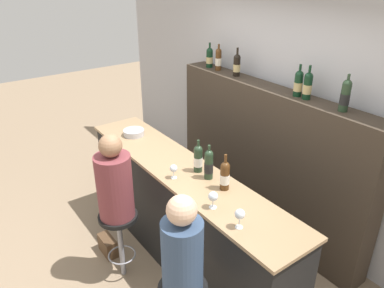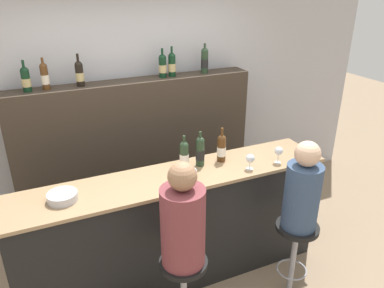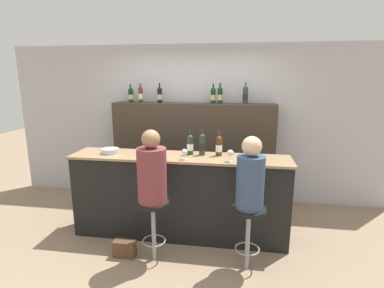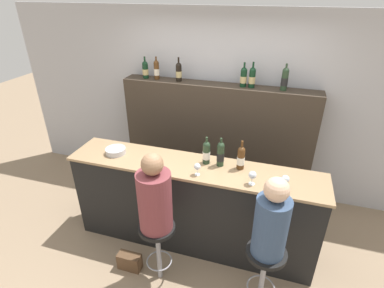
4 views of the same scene
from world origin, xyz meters
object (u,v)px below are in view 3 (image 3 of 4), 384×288
Objects in this scene: wine_bottle_backbar_5 at (245,95)px; bar_stool_left at (153,215)px; wine_bottle_counter_2 at (219,146)px; handbag at (125,249)px; wine_glass_2 at (256,153)px; metal_bowl at (110,151)px; wine_bottle_backbar_3 at (213,95)px; wine_bottle_backbar_4 at (220,95)px; wine_glass_0 at (184,152)px; bar_stool_right at (248,222)px; wine_bottle_backbar_0 at (131,95)px; wine_bottle_backbar_2 at (160,95)px; guest_seated_right at (250,177)px; guest_seated_left at (152,171)px; wine_bottle_counter_0 at (190,145)px; wine_bottle_counter_1 at (202,144)px; wine_bottle_backbar_1 at (141,94)px; wine_glass_1 at (230,153)px.

wine_bottle_backbar_5 reaches higher than bar_stool_left.
wine_bottle_counter_2 is 1.69m from handbag.
wine_glass_2 reaches higher than metal_bowl.
wine_bottle_backbar_3 is 1.54m from wine_glass_2.
wine_bottle_backbar_3 is 0.11m from wine_bottle_backbar_4.
wine_glass_0 is 1.10m from bar_stool_right.
wine_bottle_backbar_0 is at bearing 116.07° from bar_stool_left.
wine_bottle_backbar_2 is at bearing 135.12° from wine_bottle_counter_2.
bar_stool_right is at bearing 0.00° from bar_stool_left.
guest_seated_right is (0.44, -1.73, -0.73)m from wine_bottle_backbar_4.
wine_bottle_counter_0 is at bearing 66.00° from guest_seated_left.
wine_bottle_backbar_0 is at bearing 141.72° from wine_bottle_counter_1.
bar_stool_right is (1.42, -1.73, -1.24)m from wine_bottle_backbar_2.
wine_bottle_backbar_4 is at bearing -0.00° from wine_bottle_backbar_0.
wine_bottle_backbar_4 is at bearing 104.43° from guest_seated_right.
metal_bowl is (0.11, -1.14, -0.66)m from wine_bottle_backbar_0.
wine_bottle_backbar_1 is 1.17× the size of handbag.
wine_bottle_backbar_4 is (0.97, -0.00, 0.00)m from wine_bottle_backbar_2.
wine_bottle_backbar_5 is 2.09× the size of wine_glass_2.
wine_bottle_counter_2 is at bearing 118.56° from guest_seated_right.
bar_stool_right is at bearing -99.71° from wine_glass_2.
wine_bottle_backbar_2 reaches higher than guest_seated_left.
guest_seated_left is (-0.83, -0.45, -0.12)m from wine_glass_1.
guest_seated_right is at bearing -29.88° from wine_glass_0.
wine_bottle_backbar_1 is 2.75m from bar_stool_right.
guest_seated_right is at bearing 0.00° from guest_seated_left.
wine_bottle_backbar_3 is 1.45m from wine_glass_1.
wine_bottle_backbar_2 reaches higher than wine_bottle_backbar_1.
wine_bottle_counter_2 is 2.08× the size of wine_glass_2.
wine_bottle_counter_2 is at bearing 118.56° from bar_stool_right.
wine_bottle_backbar_0 is 1.35m from wine_bottle_backbar_3.
bar_stool_left is 0.51m from guest_seated_left.
metal_bowl is 0.32× the size of bar_stool_right.
handbag is (-0.67, -0.69, -1.13)m from wine_bottle_counter_0.
wine_bottle_counter_0 is 0.43× the size of bar_stool_left.
wine_bottle_backbar_2 is 2.35m from guest_seated_right.
wine_bottle_backbar_2 is at bearing 180.00° from wine_bottle_backbar_5.
wine_bottle_backbar_1 reaches higher than wine_bottle_counter_2.
wine_bottle_backbar_3 is at bearing 0.00° from wine_bottle_backbar_1.
wine_bottle_backbar_1 reaches higher than metal_bowl.
wine_bottle_counter_0 is at bearing 154.69° from wine_glass_1.
metal_bowl reaches higher than handbag.
metal_bowl is 0.88× the size of handbag.
wine_bottle_backbar_1 reaches higher than guest_seated_left.
wine_bottle_backbar_3 reaches higher than wine_glass_0.
wine_bottle_counter_2 is 2.28× the size of wine_glass_1.
guest_seated_left is at bearing 180.00° from bar_stool_left.
wine_bottle_backbar_5 is (1.68, 0.00, 0.01)m from wine_bottle_backbar_1.
wine_bottle_backbar_3 is (0.04, 1.03, 0.56)m from wine_bottle_counter_1.
wine_bottle_counter_0 is 0.96× the size of wine_bottle_backbar_5.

